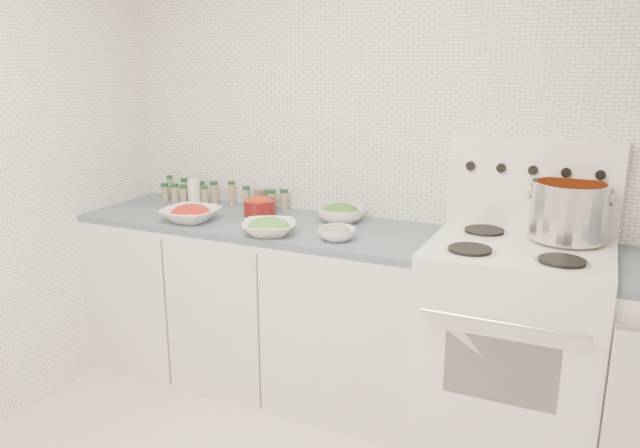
% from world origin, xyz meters
% --- Properties ---
extents(room_walls, '(3.54, 3.04, 2.52)m').
position_xyz_m(room_walls, '(0.00, 0.00, 1.56)').
color(room_walls, white).
rests_on(room_walls, ground).
extents(counter_left, '(1.85, 0.62, 0.90)m').
position_xyz_m(counter_left, '(-0.82, 1.19, 0.45)').
color(counter_left, white).
rests_on(counter_left, ground).
extents(stove, '(0.76, 0.70, 1.36)m').
position_xyz_m(stove, '(0.48, 1.19, 0.50)').
color(stove, white).
rests_on(stove, ground).
extents(stock_pot, '(0.35, 0.32, 0.25)m').
position_xyz_m(stock_pot, '(0.65, 1.34, 1.08)').
color(stock_pot, silver).
rests_on(stock_pot, stove).
extents(bowl_tomato, '(0.28, 0.28, 0.09)m').
position_xyz_m(bowl_tomato, '(-1.12, 1.03, 0.94)').
color(bowl_tomato, white).
rests_on(bowl_tomato, counter_left).
extents(bowl_snowpea, '(0.34, 0.34, 0.09)m').
position_xyz_m(bowl_snowpea, '(-0.64, 0.98, 0.94)').
color(bowl_snowpea, white).
rests_on(bowl_snowpea, counter_left).
extents(bowl_broccoli, '(0.28, 0.28, 0.10)m').
position_xyz_m(bowl_broccoli, '(-0.42, 1.35, 0.95)').
color(bowl_broccoli, white).
rests_on(bowl_broccoli, counter_left).
extents(bowl_zucchini, '(0.18, 0.18, 0.07)m').
position_xyz_m(bowl_zucchini, '(-0.31, 1.04, 0.93)').
color(bowl_zucchini, white).
rests_on(bowl_zucchini, counter_left).
extents(bowl_pepper, '(0.17, 0.17, 0.11)m').
position_xyz_m(bowl_pepper, '(-0.86, 1.28, 0.95)').
color(bowl_pepper, '#5E1010').
rests_on(bowl_pepper, counter_left).
extents(salt_canister, '(0.07, 0.07, 0.14)m').
position_xyz_m(salt_canister, '(-1.34, 1.36, 0.97)').
color(salt_canister, white).
rests_on(salt_canister, counter_left).
extents(tin_can, '(0.10, 0.10, 0.11)m').
position_xyz_m(tin_can, '(-0.94, 1.44, 0.95)').
color(tin_can, gray).
rests_on(tin_can, counter_left).
extents(spice_cluster, '(0.80, 0.15, 0.13)m').
position_xyz_m(spice_cluster, '(-1.25, 1.41, 0.96)').
color(spice_cluster, gray).
rests_on(spice_cluster, counter_left).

